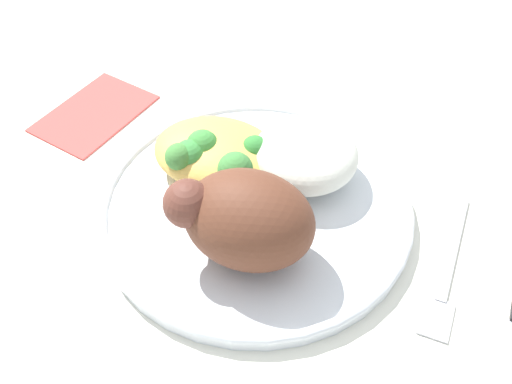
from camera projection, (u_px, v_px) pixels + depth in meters
name	position (u px, v px, depth m)	size (l,w,h in m)	color
ground_plane	(256.00, 213.00, 0.49)	(2.00, 2.00, 0.00)	white
plate	(256.00, 206.00, 0.49)	(0.26, 0.26, 0.02)	white
roasted_chicken	(244.00, 219.00, 0.42)	(0.11, 0.08, 0.07)	brown
rice_pile	(306.00, 155.00, 0.49)	(0.09, 0.09, 0.04)	white
mac_cheese_with_broccoli	(215.00, 153.00, 0.49)	(0.11, 0.09, 0.04)	#E5B351
fork	(448.00, 270.00, 0.45)	(0.02, 0.14, 0.01)	#B2B2B7
napkin	(94.00, 113.00, 0.58)	(0.08, 0.11, 0.00)	#DB4C47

